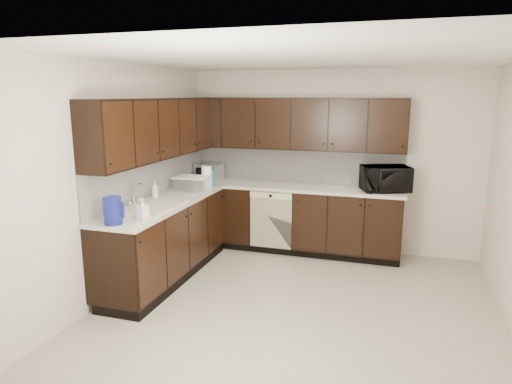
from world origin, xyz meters
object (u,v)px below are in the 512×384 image
(sink, at_px, (151,213))
(microwave, at_px, (385,179))
(blue_pitcher, at_px, (113,211))
(toaster_oven, at_px, (209,171))
(storage_bin, at_px, (192,183))

(sink, bearing_deg, microwave, 34.82)
(microwave, bearing_deg, blue_pitcher, -156.14)
(microwave, relative_size, blue_pitcher, 2.21)
(toaster_oven, relative_size, blue_pitcher, 1.38)
(sink, xyz_separation_m, blue_pitcher, (-0.01, -0.69, 0.19))
(blue_pitcher, bearing_deg, toaster_oven, 110.29)
(microwave, height_order, storage_bin, microwave)
(blue_pitcher, bearing_deg, sink, 108.37)
(sink, height_order, storage_bin, sink)
(microwave, relative_size, storage_bin, 1.40)
(microwave, bearing_deg, toaster_oven, 157.34)
(sink, height_order, blue_pitcher, blue_pitcher)
(microwave, distance_m, storage_bin, 2.51)
(toaster_oven, relative_size, storage_bin, 0.87)
(microwave, height_order, blue_pitcher, microwave)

